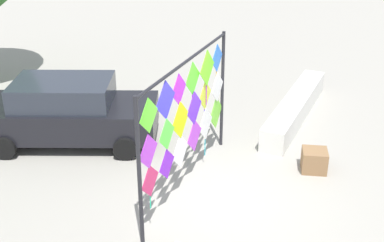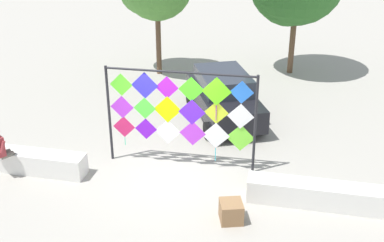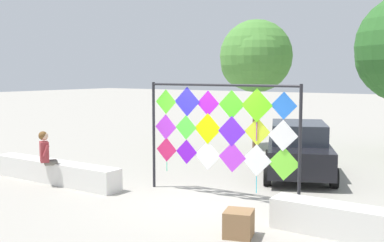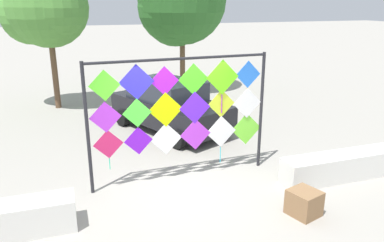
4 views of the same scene
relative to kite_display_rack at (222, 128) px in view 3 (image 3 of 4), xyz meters
name	(u,v)px [view 3 (image 3 of 4)]	position (x,y,z in m)	size (l,w,h in m)	color
ground	(199,202)	(-0.22, -0.61, -1.63)	(120.00, 120.00, 0.00)	#9E998E
plaza_ledge_left	(54,172)	(-4.46, -1.13, -1.35)	(4.33, 0.56, 0.56)	silver
kite_display_rack	(222,128)	(0.00, 0.00, 0.00)	(3.88, 0.18, 2.66)	#232328
seated_vendor	(48,154)	(-4.30, -1.46, -0.81)	(0.64, 0.68, 1.41)	#666056
parked_car	(298,149)	(0.59, 3.26, -0.87)	(3.08, 4.20, 1.50)	black
cardboard_box_large	(239,224)	(1.60, -2.13, -1.40)	(0.49, 0.51, 0.47)	olive
tree_far_right	(253,58)	(-2.69, 6.95, 1.84)	(2.98, 2.79, 4.89)	brown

